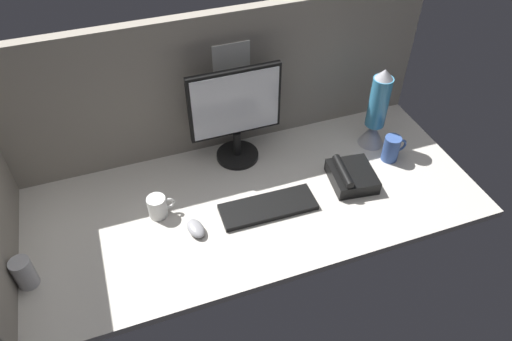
% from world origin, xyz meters
% --- Properties ---
extents(ground_plane, '(1.80, 0.80, 0.03)m').
position_xyz_m(ground_plane, '(0.00, 0.00, -0.01)').
color(ground_plane, beige).
extents(cubicle_wall_back, '(1.80, 0.06, 0.60)m').
position_xyz_m(cubicle_wall_back, '(0.00, 0.37, 0.30)').
color(cubicle_wall_back, gray).
rests_on(cubicle_wall_back, ground_plane).
extents(monitor, '(0.38, 0.18, 0.42)m').
position_xyz_m(monitor, '(0.04, 0.25, 0.23)').
color(monitor, black).
rests_on(monitor, ground_plane).
extents(keyboard, '(0.37, 0.14, 0.02)m').
position_xyz_m(keyboard, '(0.05, -0.08, 0.01)').
color(keyboard, black).
rests_on(keyboard, ground_plane).
extents(mouse, '(0.07, 0.10, 0.03)m').
position_xyz_m(mouse, '(-0.24, -0.10, 0.02)').
color(mouse, '#99999E').
rests_on(mouse, ground_plane).
extents(mug_steel, '(0.07, 0.07, 0.12)m').
position_xyz_m(mug_steel, '(-0.81, -0.13, 0.06)').
color(mug_steel, '#B2B2B7').
rests_on(mug_steel, ground_plane).
extents(mug_ceramic_blue, '(0.11, 0.07, 0.12)m').
position_xyz_m(mug_ceramic_blue, '(0.65, 0.01, 0.06)').
color(mug_ceramic_blue, '#38569E').
rests_on(mug_ceramic_blue, ground_plane).
extents(mug_ceramic_white, '(0.10, 0.07, 0.09)m').
position_xyz_m(mug_ceramic_white, '(-0.35, 0.03, 0.04)').
color(mug_ceramic_white, white).
rests_on(mug_ceramic_white, ground_plane).
extents(lava_lamp, '(0.11, 0.11, 0.37)m').
position_xyz_m(lava_lamp, '(0.62, 0.14, 0.16)').
color(lava_lamp, '#A5A5AD').
rests_on(lava_lamp, ground_plane).
extents(desk_phone, '(0.19, 0.21, 0.09)m').
position_xyz_m(desk_phone, '(0.42, -0.06, 0.03)').
color(desk_phone, black).
rests_on(desk_phone, ground_plane).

